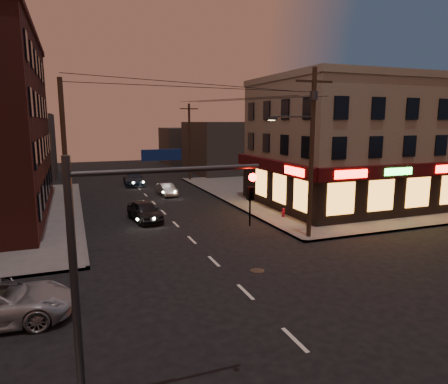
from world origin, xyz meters
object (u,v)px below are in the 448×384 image
sedan_mid (167,189)px  sedan_far (134,179)px  sedan_near (145,211)px  fire_hydrant (283,212)px

sedan_mid → sedan_far: size_ratio=0.69×
sedan_near → fire_hydrant: sedan_near is taller
sedan_mid → fire_hydrant: size_ratio=5.31×
fire_hydrant → sedan_mid: bearing=115.6°
sedan_far → sedan_mid: bearing=-71.8°
sedan_near → sedan_mid: 10.08m
sedan_far → fire_hydrant: bearing=-65.1°
sedan_near → sedan_mid: bearing=60.3°
sedan_mid → fire_hydrant: sedan_mid is taller
sedan_near → fire_hydrant: (9.64, -3.00, -0.22)m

